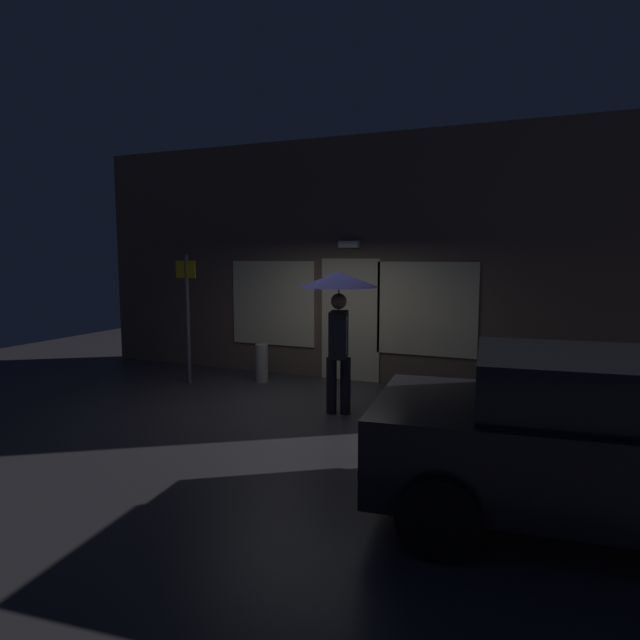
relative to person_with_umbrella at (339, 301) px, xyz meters
name	(u,v)px	position (x,y,z in m)	size (l,w,h in m)	color
ground_plane	(299,411)	(-0.57, -0.10, -1.63)	(18.00, 18.00, 0.00)	#38353A
building_facade	(354,261)	(-0.57, 2.25, 0.53)	(10.69, 0.48, 4.34)	brown
person_with_umbrella	(339,301)	(0.00, 0.00, 0.00)	(1.12, 1.12, 2.03)	black
parked_car	(614,441)	(3.27, -2.22, -0.88)	(4.05, 2.29, 1.45)	black
street_sign_post	(187,311)	(-3.14, 0.75, -0.34)	(0.40, 0.07, 2.26)	#595B60
sidewalk_bollard	(262,363)	(-1.97, 1.31, -1.29)	(0.23, 0.23, 0.68)	#9E998E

